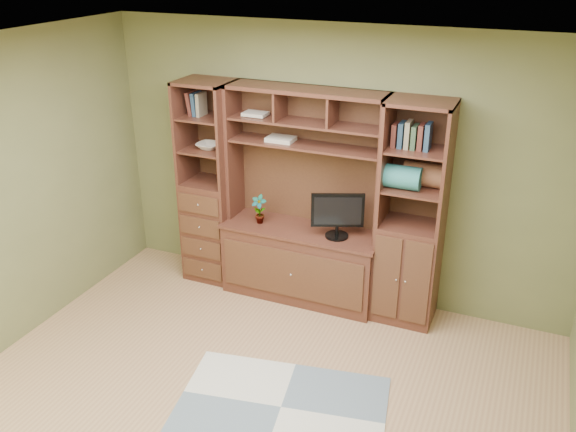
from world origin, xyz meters
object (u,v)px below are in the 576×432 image
at_px(center_hutch, 301,200).
at_px(left_tower, 210,184).
at_px(right_tower, 412,216).
at_px(monitor, 338,207).

height_order(center_hutch, left_tower, same).
bearing_deg(right_tower, left_tower, 180.00).
height_order(right_tower, monitor, right_tower).
relative_size(left_tower, right_tower, 1.00).
height_order(center_hutch, monitor, center_hutch).
distance_m(right_tower, monitor, 0.66).
height_order(left_tower, right_tower, same).
bearing_deg(monitor, right_tower, -15.66).
bearing_deg(center_hutch, monitor, -5.45).
xyz_separation_m(right_tower, monitor, (-0.66, -0.07, 0.00)).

